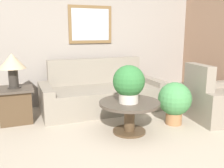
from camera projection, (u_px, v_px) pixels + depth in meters
The scene contains 9 objects.
ground_plane at pixel (162, 164), 2.73m from camera, with size 20.00×20.00×0.00m, color tan.
wall_back at pixel (89, 37), 4.96m from camera, with size 6.53×0.09×2.60m.
couch_main at pixel (102, 94), 4.61m from camera, with size 2.19×0.96×0.91m.
armchair at pixel (217, 102), 4.13m from camera, with size 1.07×1.09×0.91m.
coffee_table at pixel (129, 110), 3.52m from camera, with size 0.86×0.86×0.46m.
side_table at pixel (16, 104), 3.97m from camera, with size 0.56×0.56×0.55m.
table_lamp at pixel (12, 64), 3.83m from camera, with size 0.42×0.42×0.54m.
potted_plant_on_table at pixel (129, 83), 3.39m from camera, with size 0.44×0.44×0.52m.
potted_plant_floor at pixel (175, 100), 3.84m from camera, with size 0.51×0.51×0.66m.
Camera 1 is at (-1.42, -2.12, 1.42)m, focal length 40.00 mm.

